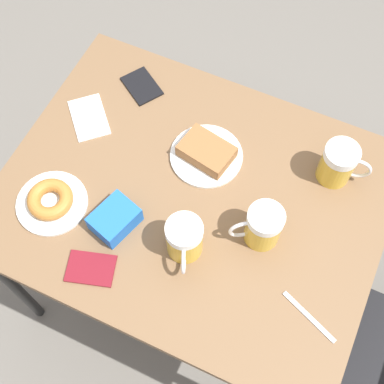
{
  "coord_description": "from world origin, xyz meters",
  "views": [
    {
      "loc": [
        0.61,
        0.28,
        2.13
      ],
      "look_at": [
        0.0,
        0.0,
        0.8
      ],
      "focal_mm": 50.0,
      "sensor_mm": 36.0,
      "label": 1
    }
  ],
  "objects_px": {
    "beer_mug_left": "(263,226)",
    "passport_near_edge": "(142,86)",
    "beer_mug_right": "(339,164)",
    "fork": "(309,317)",
    "blue_pouch": "(115,219)",
    "napkin_folded": "(89,117)",
    "passport_far_edge": "(91,268)",
    "beer_mug_center": "(184,239)",
    "plate_with_donut": "(51,201)",
    "plate_with_cake": "(206,153)"
  },
  "relations": [
    {
      "from": "beer_mug_left",
      "to": "passport_near_edge",
      "type": "height_order",
      "value": "beer_mug_left"
    },
    {
      "from": "beer_mug_right",
      "to": "passport_near_edge",
      "type": "relative_size",
      "value": 0.93
    },
    {
      "from": "beer_mug_left",
      "to": "fork",
      "type": "relative_size",
      "value": 0.81
    },
    {
      "from": "fork",
      "to": "blue_pouch",
      "type": "xyz_separation_m",
      "value": [
        -0.02,
        -0.57,
        0.03
      ]
    },
    {
      "from": "napkin_folded",
      "to": "passport_far_edge",
      "type": "distance_m",
      "value": 0.48
    },
    {
      "from": "beer_mug_center",
      "to": "passport_far_edge",
      "type": "distance_m",
      "value": 0.26
    },
    {
      "from": "beer_mug_left",
      "to": "passport_far_edge",
      "type": "distance_m",
      "value": 0.47
    },
    {
      "from": "passport_far_edge",
      "to": "blue_pouch",
      "type": "relative_size",
      "value": 1.01
    },
    {
      "from": "passport_far_edge",
      "to": "blue_pouch",
      "type": "bearing_deg",
      "value": -179.27
    },
    {
      "from": "fork",
      "to": "blue_pouch",
      "type": "relative_size",
      "value": 1.12
    },
    {
      "from": "beer_mug_left",
      "to": "fork",
      "type": "xyz_separation_m",
      "value": [
        0.15,
        0.19,
        -0.06
      ]
    },
    {
      "from": "plate_with_donut",
      "to": "fork",
      "type": "height_order",
      "value": "plate_with_donut"
    },
    {
      "from": "passport_near_edge",
      "to": "blue_pouch",
      "type": "xyz_separation_m",
      "value": [
        0.45,
        0.15,
        0.03
      ]
    },
    {
      "from": "beer_mug_right",
      "to": "fork",
      "type": "xyz_separation_m",
      "value": [
        0.42,
        0.07,
        -0.06
      ]
    },
    {
      "from": "napkin_folded",
      "to": "fork",
      "type": "bearing_deg",
      "value": 69.85
    },
    {
      "from": "blue_pouch",
      "to": "beer_mug_right",
      "type": "bearing_deg",
      "value": 128.68
    },
    {
      "from": "fork",
      "to": "passport_far_edge",
      "type": "relative_size",
      "value": 1.12
    },
    {
      "from": "plate_with_cake",
      "to": "blue_pouch",
      "type": "height_order",
      "value": "blue_pouch"
    },
    {
      "from": "plate_with_cake",
      "to": "beer_mug_left",
      "type": "bearing_deg",
      "value": 54.52
    },
    {
      "from": "plate_with_cake",
      "to": "fork",
      "type": "xyz_separation_m",
      "value": [
        0.32,
        0.43,
        -0.02
      ]
    },
    {
      "from": "beer_mug_left",
      "to": "beer_mug_right",
      "type": "height_order",
      "value": "same"
    },
    {
      "from": "fork",
      "to": "blue_pouch",
      "type": "height_order",
      "value": "blue_pouch"
    },
    {
      "from": "plate_with_donut",
      "to": "blue_pouch",
      "type": "bearing_deg",
      "value": 96.49
    },
    {
      "from": "fork",
      "to": "passport_far_edge",
      "type": "bearing_deg",
      "value": -77.97
    },
    {
      "from": "beer_mug_center",
      "to": "passport_near_edge",
      "type": "xyz_separation_m",
      "value": [
        -0.43,
        -0.35,
        -0.06
      ]
    },
    {
      "from": "plate_with_donut",
      "to": "beer_mug_left",
      "type": "distance_m",
      "value": 0.59
    },
    {
      "from": "napkin_folded",
      "to": "passport_near_edge",
      "type": "bearing_deg",
      "value": 152.09
    },
    {
      "from": "plate_with_cake",
      "to": "fork",
      "type": "bearing_deg",
      "value": 53.15
    },
    {
      "from": "plate_with_donut",
      "to": "blue_pouch",
      "type": "relative_size",
      "value": 1.38
    },
    {
      "from": "passport_near_edge",
      "to": "passport_far_edge",
      "type": "distance_m",
      "value": 0.61
    },
    {
      "from": "passport_near_edge",
      "to": "beer_mug_right",
      "type": "bearing_deg",
      "value": 85.44
    },
    {
      "from": "plate_with_cake",
      "to": "beer_mug_left",
      "type": "height_order",
      "value": "beer_mug_left"
    },
    {
      "from": "beer_mug_left",
      "to": "beer_mug_center",
      "type": "height_order",
      "value": "same"
    },
    {
      "from": "napkin_folded",
      "to": "blue_pouch",
      "type": "height_order",
      "value": "blue_pouch"
    },
    {
      "from": "napkin_folded",
      "to": "fork",
      "type": "height_order",
      "value": "same"
    },
    {
      "from": "fork",
      "to": "plate_with_donut",
      "type": "bearing_deg",
      "value": -90.02
    },
    {
      "from": "beer_mug_left",
      "to": "beer_mug_right",
      "type": "relative_size",
      "value": 0.92
    },
    {
      "from": "beer_mug_right",
      "to": "blue_pouch",
      "type": "height_order",
      "value": "beer_mug_right"
    },
    {
      "from": "plate_with_donut",
      "to": "beer_mug_right",
      "type": "distance_m",
      "value": 0.81
    },
    {
      "from": "beer_mug_right",
      "to": "napkin_folded",
      "type": "height_order",
      "value": "beer_mug_right"
    },
    {
      "from": "plate_with_donut",
      "to": "beer_mug_center",
      "type": "height_order",
      "value": "beer_mug_center"
    },
    {
      "from": "passport_far_edge",
      "to": "plate_with_donut",
      "type": "bearing_deg",
      "value": -122.08
    },
    {
      "from": "beer_mug_center",
      "to": "beer_mug_right",
      "type": "distance_m",
      "value": 0.48
    },
    {
      "from": "plate_with_cake",
      "to": "plate_with_donut",
      "type": "xyz_separation_m",
      "value": [
        0.32,
        -0.33,
        -0.0
      ]
    },
    {
      "from": "plate_with_cake",
      "to": "blue_pouch",
      "type": "distance_m",
      "value": 0.33
    },
    {
      "from": "blue_pouch",
      "to": "passport_near_edge",
      "type": "bearing_deg",
      "value": -161.43
    },
    {
      "from": "beer_mug_left",
      "to": "napkin_folded",
      "type": "xyz_separation_m",
      "value": [
        -0.14,
        -0.62,
        -0.06
      ]
    },
    {
      "from": "passport_far_edge",
      "to": "blue_pouch",
      "type": "xyz_separation_m",
      "value": [
        -0.14,
        -0.0,
        0.03
      ]
    },
    {
      "from": "plate_with_cake",
      "to": "napkin_folded",
      "type": "xyz_separation_m",
      "value": [
        0.02,
        -0.38,
        -0.02
      ]
    },
    {
      "from": "napkin_folded",
      "to": "beer_mug_left",
      "type": "bearing_deg",
      "value": 76.94
    }
  ]
}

